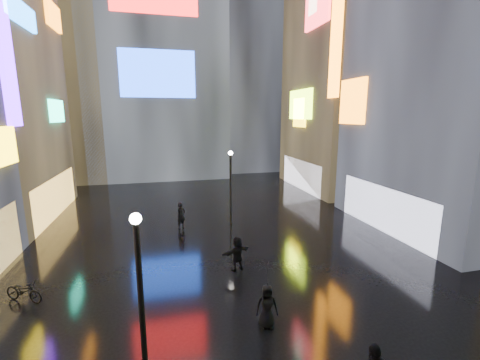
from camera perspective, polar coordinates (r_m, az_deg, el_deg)
name	(u,v)px	position (r m, az deg, el deg)	size (l,w,h in m)	color
ground	(212,229)	(22.07, -5.07, -8.74)	(140.00, 140.00, 0.00)	black
building_right_far	(351,51)	(36.52, 19.10, 20.92)	(10.28, 12.00, 28.00)	black
tower_main	(154,5)	(46.43, -15.00, 27.89)	(16.00, 14.20, 42.00)	black
tower_flank_right	(244,47)	(48.94, 0.68, 22.54)	(12.00, 12.00, 34.00)	black
tower_flank_left	(59,67)	(44.19, -29.53, 17.06)	(10.00, 10.00, 26.00)	black
lamp_near	(141,295)	(9.39, -17.25, -18.87)	(0.30, 0.30, 5.20)	black
lamp_far	(231,183)	(22.43, -1.66, -0.54)	(0.30, 0.30, 5.20)	black
pedestrian_4	(267,306)	(12.51, 4.80, -21.46)	(0.80, 0.52, 1.64)	black
pedestrian_5	(237,254)	(16.32, -0.48, -12.94)	(1.60, 0.51, 1.73)	black
pedestrian_6	(181,216)	(22.21, -10.41, -6.27)	(0.67, 0.44, 1.83)	black
umbrella_2	(267,274)	(11.87, 4.90, -16.34)	(0.96, 0.98, 0.88)	black
bicycle	(24,291)	(16.63, -34.03, -16.04)	(0.63, 1.80, 0.94)	black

